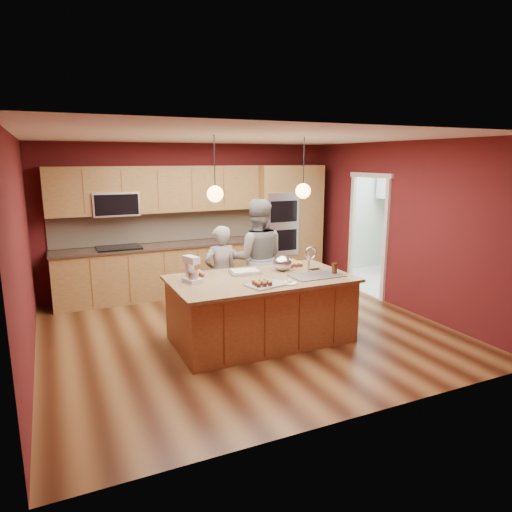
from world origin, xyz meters
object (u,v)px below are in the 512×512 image
person_right (257,259)px  person_left (221,274)px  stand_mixer (192,271)px  island (262,308)px  mixing_bowl (282,263)px

person_right → person_left: bearing=21.3°
stand_mixer → person_right: bearing=13.2°
island → stand_mixer: 1.09m
stand_mixer → mixing_bowl: 1.34m
person_right → island: bearing=90.5°
person_right → stand_mixer: (-1.27, -0.77, 0.11)m
mixing_bowl → person_left: bearing=133.6°
person_left → stand_mixer: 1.06m
island → person_left: 1.00m
island → mixing_bowl: size_ratio=8.96×
stand_mixer → mixing_bowl: bearing=-15.3°
person_left → stand_mixer: size_ratio=4.36×
mixing_bowl → stand_mixer: bearing=-177.1°
person_left → mixing_bowl: person_left is taller
island → mixing_bowl: island is taller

